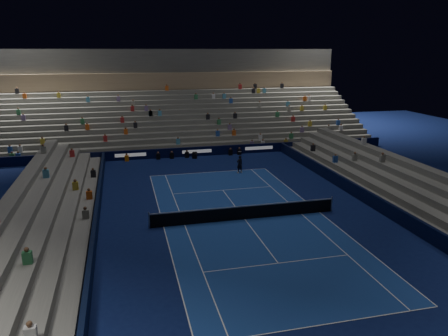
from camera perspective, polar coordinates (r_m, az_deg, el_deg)
name	(u,v)px	position (r m, az deg, el deg)	size (l,w,h in m)	color
ground	(245,219)	(29.26, 2.79, -6.83)	(90.00, 90.00, 0.00)	#0C174A
court_surface	(245,219)	(29.26, 2.79, -6.82)	(10.97, 23.77, 0.01)	navy
sponsor_barrier_far	(197,151)	(46.35, -3.64, 2.21)	(44.00, 0.25, 1.00)	black
sponsor_barrier_east	(373,201)	(33.01, 19.22, -4.15)	(0.25, 37.00, 1.00)	black
sponsor_barrier_west	(95,226)	(28.09, -16.72, -7.37)	(0.25, 37.00, 1.00)	black
grandstand_main	(183,113)	(54.95, -5.43, 7.30)	(44.00, 15.20, 11.20)	slate
grandstand_east	(415,192)	(34.84, 24.10, -2.91)	(5.00, 37.00, 2.50)	slate
grandstand_west	(35,225)	(28.40, -23.82, -6.92)	(5.00, 37.00, 2.50)	slate
tennis_net	(245,212)	(29.07, 2.80, -5.91)	(12.90, 0.10, 1.10)	#B2B2B7
tennis_player	(240,164)	(39.83, 2.09, 0.51)	(0.61, 0.40, 1.66)	black
broadcast_camera	(195,155)	(45.45, -3.91, 1.71)	(0.62, 1.00, 0.64)	black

